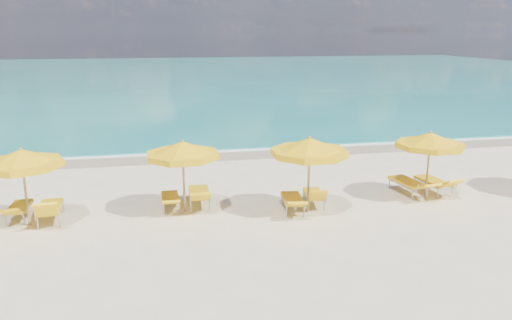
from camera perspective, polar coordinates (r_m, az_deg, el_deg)
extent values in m
plane|color=beige|center=(15.45, 1.13, -5.69)|extent=(120.00, 120.00, 0.00)
cube|color=#157770|center=(62.44, -8.77, 9.50)|extent=(120.00, 80.00, 0.30)
cube|color=tan|center=(22.41, -3.05, 0.75)|extent=(120.00, 2.60, 0.01)
cube|color=white|center=(23.18, -3.35, 1.21)|extent=(120.00, 1.20, 0.03)
cube|color=white|center=(31.71, -16.55, 4.26)|extent=(14.00, 0.36, 0.05)
cube|color=white|center=(40.10, 4.74, 6.87)|extent=(18.00, 0.30, 0.05)
cylinder|color=tan|center=(15.31, -24.88, -2.99)|extent=(0.07, 0.07, 2.17)
cone|color=yellow|center=(15.08, -25.24, 0.33)|extent=(2.30, 2.30, 0.43)
cylinder|color=yellow|center=(15.13, -25.16, -0.45)|extent=(2.32, 2.32, 0.17)
sphere|color=tan|center=(15.03, -25.34, 1.15)|extent=(0.10, 0.10, 0.10)
cylinder|color=tan|center=(15.10, -8.27, -2.02)|extent=(0.07, 0.07, 2.15)
cone|color=yellow|center=(14.87, -8.40, 1.32)|extent=(2.85, 2.85, 0.43)
cylinder|color=yellow|center=(14.92, -8.37, 0.54)|extent=(2.88, 2.88, 0.17)
sphere|color=tan|center=(14.82, -8.43, 2.15)|extent=(0.10, 0.10, 0.10)
cylinder|color=tan|center=(14.96, 6.03, -1.87)|extent=(0.07, 0.07, 2.27)
cone|color=yellow|center=(14.72, 6.13, 1.68)|extent=(3.00, 3.00, 0.45)
cylinder|color=yellow|center=(14.77, 6.11, 0.85)|extent=(3.02, 3.02, 0.18)
sphere|color=tan|center=(14.67, 6.16, 2.57)|extent=(0.10, 0.10, 0.10)
cylinder|color=tan|center=(17.20, 19.05, -0.64)|extent=(0.07, 0.07, 2.14)
cone|color=yellow|center=(16.99, 19.30, 2.29)|extent=(2.76, 2.76, 0.43)
cylinder|color=yellow|center=(17.04, 19.24, 1.60)|extent=(2.79, 2.79, 0.17)
sphere|color=tan|center=(16.95, 19.36, 3.01)|extent=(0.10, 0.10, 0.10)
cube|color=yellow|center=(16.23, -25.43, -4.84)|extent=(0.54, 1.21, 0.07)
cube|color=yellow|center=(15.40, -26.21, -5.34)|extent=(0.54, 0.53, 0.35)
cube|color=yellow|center=(15.67, -22.44, -5.00)|extent=(0.73, 1.43, 0.08)
cube|color=yellow|center=(14.74, -22.86, -5.26)|extent=(0.66, 0.55, 0.53)
cube|color=yellow|center=(15.76, -9.80, -4.19)|extent=(0.52, 1.16, 0.07)
cube|color=yellow|center=(14.95, -9.67, -4.79)|extent=(0.52, 0.53, 0.28)
cube|color=yellow|center=(15.87, -6.54, -3.70)|extent=(0.67, 1.41, 0.08)
cube|color=yellow|center=(14.90, -6.38, -4.18)|extent=(0.64, 0.61, 0.43)
cube|color=yellow|center=(15.36, 4.17, -4.41)|extent=(0.72, 1.32, 0.08)
cube|color=yellow|center=(14.48, 4.69, -5.04)|extent=(0.63, 0.63, 0.33)
cube|color=yellow|center=(15.91, 6.59, -3.86)|extent=(0.72, 1.26, 0.07)
cube|color=yellow|center=(15.11, 7.04, -4.06)|extent=(0.60, 0.52, 0.45)
cube|color=yellow|center=(17.59, 16.91, -2.39)|extent=(0.82, 1.48, 0.09)
cube|color=yellow|center=(16.79, 18.96, -2.88)|extent=(0.71, 0.73, 0.34)
cube|color=yellow|center=(18.05, 19.53, -2.26)|extent=(0.74, 1.39, 0.08)
cube|color=yellow|center=(17.32, 21.41, -2.52)|extent=(0.65, 0.63, 0.41)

